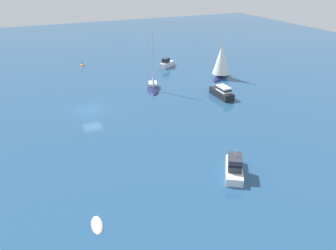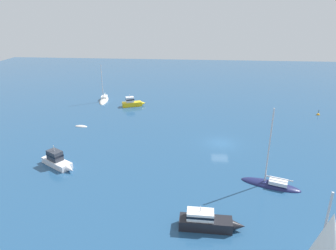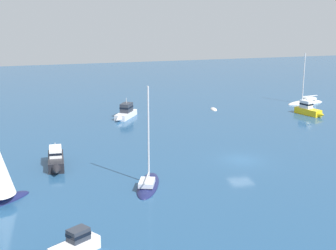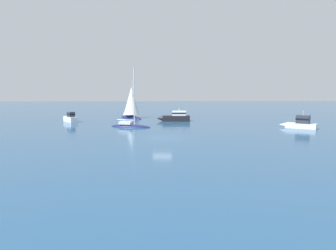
% 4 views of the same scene
% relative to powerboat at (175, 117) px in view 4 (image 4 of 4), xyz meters
% --- Properties ---
extents(ground_plane, '(160.00, 160.00, 0.00)m').
position_rel_powerboat_xyz_m(ground_plane, '(-19.49, 2.59, -0.77)').
color(ground_plane, navy).
extents(powerboat, '(1.68, 6.14, 2.38)m').
position_rel_powerboat_xyz_m(powerboat, '(0.00, 0.00, 0.00)').
color(powerboat, black).
rests_on(powerboat, ground).
extents(launch, '(4.35, 3.46, 1.82)m').
position_rel_powerboat_xyz_m(launch, '(-0.48, 19.03, -0.08)').
color(launch, white).
rests_on(launch, ground).
extents(sailboat, '(6.33, 5.44, 8.12)m').
position_rel_powerboat_xyz_m(sailboat, '(5.17, 8.34, 2.00)').
color(sailboat, '#191E4C').
rests_on(sailboat, ground).
extents(sailboat_1, '(4.04, 7.03, 9.80)m').
position_rel_powerboat_xyz_m(sailboat_1, '(-8.13, 7.62, -0.60)').
color(sailboat_1, '#191E4C').
rests_on(sailboat_1, ground).
extents(cabin_cruiser, '(4.09, 5.51, 2.85)m').
position_rel_powerboat_xyz_m(cabin_cruiser, '(-10.42, -19.19, 0.01)').
color(cabin_cruiser, white).
rests_on(cabin_cruiser, ground).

